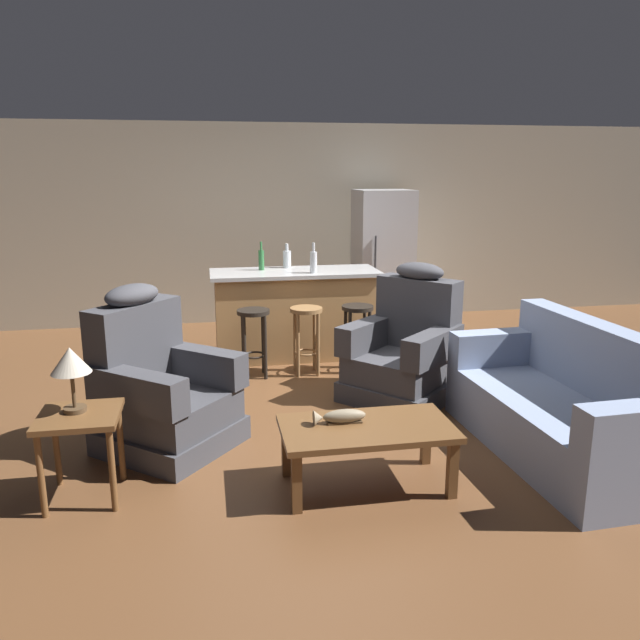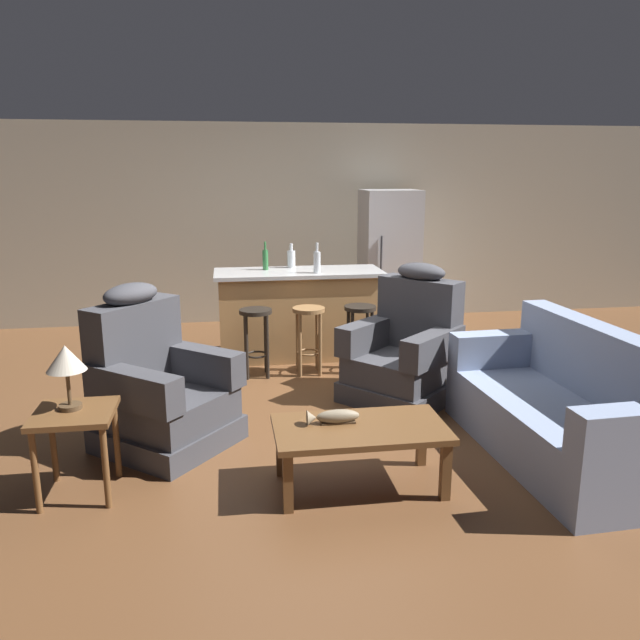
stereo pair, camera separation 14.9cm
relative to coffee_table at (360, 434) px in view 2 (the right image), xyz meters
name	(u,v)px [view 2 (the right image)]	position (x,y,z in m)	size (l,w,h in m)	color
ground_plane	(317,398)	(-0.04, 1.63, -0.36)	(12.00, 12.00, 0.00)	brown
back_wall	(283,224)	(-0.04, 4.75, 0.94)	(12.00, 0.05, 2.60)	#A89E89
coffee_table	(360,434)	(0.00, 0.00, 0.00)	(1.10, 0.60, 0.42)	brown
fish_figurine	(333,417)	(-0.17, 0.07, 0.10)	(0.34, 0.10, 0.10)	#4C3823
couch	(563,411)	(1.52, 0.22, -0.02)	(0.92, 1.93, 0.94)	#8493B2
recliner_near_lamp	(158,389)	(-1.34, 0.88, 0.06)	(1.18, 1.18, 1.20)	#3D3D42
recliner_near_island	(406,352)	(0.75, 1.54, 0.06)	(1.19, 1.19, 1.20)	#3D3D42
end_table	(75,426)	(-1.77, 0.18, 0.10)	(0.48, 0.48, 0.56)	brown
table_lamp	(66,361)	(-1.79, 0.21, 0.50)	(0.24, 0.24, 0.41)	#4C3823
kitchen_island	(299,313)	(-0.04, 2.98, 0.11)	(1.80, 0.70, 0.95)	#AD7F4C
bar_stool_left	(256,330)	(-0.54, 2.35, 0.11)	(0.32, 0.32, 0.68)	black
bar_stool_middle	(309,328)	(-0.01, 2.35, 0.11)	(0.32, 0.32, 0.68)	olive
bar_stool_right	(360,326)	(0.51, 2.35, 0.11)	(0.32, 0.32, 0.68)	black
refrigerator	(389,259)	(1.28, 4.18, 0.52)	(0.70, 0.69, 1.76)	#B7B7BC
bottle_tall_green	(317,262)	(0.14, 2.80, 0.71)	(0.07, 0.07, 0.32)	silver
bottle_short_amber	(291,258)	(-0.09, 3.21, 0.69)	(0.09, 0.09, 0.27)	silver
bottle_wine_dark	(265,259)	(-0.38, 3.09, 0.70)	(0.06, 0.06, 0.31)	#2D6B38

